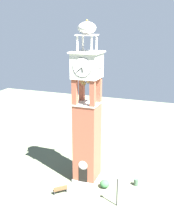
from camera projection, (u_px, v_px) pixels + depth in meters
ground at (87, 179)px, 36.13m from camera, size 80.00×80.00×0.00m
clock_tower at (87, 118)px, 33.77m from camera, size 3.26×3.26×18.88m
park_bench at (60, 189)px, 33.01m from camera, size 1.45×1.44×0.95m
lamp_post at (117, 185)px, 30.22m from camera, size 0.36×0.36×3.52m
trash_bin at (136, 182)px, 34.65m from camera, size 0.52×0.52×0.80m
shrub_near_entry at (105, 184)px, 34.17m from camera, size 1.11×1.11×0.96m
shrub_left_of_tower at (96, 165)px, 38.90m from camera, size 1.29×1.29×0.77m
shrub_behind_bench at (106, 184)px, 34.36m from camera, size 0.77×0.77×0.82m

